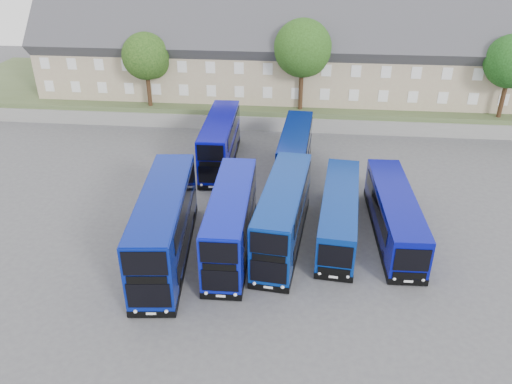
{
  "coord_description": "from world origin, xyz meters",
  "views": [
    {
      "loc": [
        2.38,
        -25.05,
        19.4
      ],
      "look_at": [
        -0.76,
        6.39,
        2.2
      ],
      "focal_mm": 35.0,
      "sensor_mm": 36.0,
      "label": 1
    }
  ],
  "objects_px": {
    "coach_east_a": "(339,214)",
    "tree_mid": "(304,50)",
    "tree_east": "(512,63)",
    "tree_west": "(147,58)",
    "dd_front_mid": "(231,222)",
    "dd_front_left": "(165,227)"
  },
  "relations": [
    {
      "from": "dd_front_left",
      "to": "coach_east_a",
      "type": "xyz_separation_m",
      "value": [
        11.22,
        4.01,
        -0.79
      ]
    },
    {
      "from": "tree_west",
      "to": "coach_east_a",
      "type": "bearing_deg",
      "value": -46.56
    },
    {
      "from": "dd_front_mid",
      "to": "tree_west",
      "type": "relative_size",
      "value": 1.4
    },
    {
      "from": "tree_west",
      "to": "tree_east",
      "type": "xyz_separation_m",
      "value": [
        36.0,
        0.0,
        0.34
      ]
    },
    {
      "from": "coach_east_a",
      "to": "tree_mid",
      "type": "distance_m",
      "value": 21.81
    },
    {
      "from": "dd_front_left",
      "to": "coach_east_a",
      "type": "bearing_deg",
      "value": 13.82
    },
    {
      "from": "coach_east_a",
      "to": "tree_east",
      "type": "xyz_separation_m",
      "value": [
        16.97,
        20.09,
        5.87
      ]
    },
    {
      "from": "dd_front_left",
      "to": "tree_west",
      "type": "distance_m",
      "value": 25.77
    },
    {
      "from": "coach_east_a",
      "to": "tree_east",
      "type": "distance_m",
      "value": 26.95
    },
    {
      "from": "dd_front_mid",
      "to": "tree_mid",
      "type": "height_order",
      "value": "tree_mid"
    },
    {
      "from": "tree_mid",
      "to": "dd_front_mid",
      "type": "bearing_deg",
      "value": -100.07
    },
    {
      "from": "tree_west",
      "to": "tree_east",
      "type": "height_order",
      "value": "tree_east"
    },
    {
      "from": "tree_west",
      "to": "tree_east",
      "type": "distance_m",
      "value": 36.0
    },
    {
      "from": "tree_west",
      "to": "tree_east",
      "type": "relative_size",
      "value": 0.94
    },
    {
      "from": "coach_east_a",
      "to": "tree_east",
      "type": "bearing_deg",
      "value": 55.02
    },
    {
      "from": "coach_east_a",
      "to": "tree_mid",
      "type": "bearing_deg",
      "value": 103.58
    },
    {
      "from": "tree_mid",
      "to": "tree_east",
      "type": "relative_size",
      "value": 1.12
    },
    {
      "from": "dd_front_left",
      "to": "tree_west",
      "type": "bearing_deg",
      "value": 102.12
    },
    {
      "from": "dd_front_left",
      "to": "tree_west",
      "type": "height_order",
      "value": "tree_west"
    },
    {
      "from": "dd_front_mid",
      "to": "coach_east_a",
      "type": "height_order",
      "value": "dd_front_mid"
    },
    {
      "from": "tree_east",
      "to": "dd_front_left",
      "type": "bearing_deg",
      "value": -139.49
    },
    {
      "from": "dd_front_left",
      "to": "dd_front_mid",
      "type": "height_order",
      "value": "dd_front_left"
    }
  ]
}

